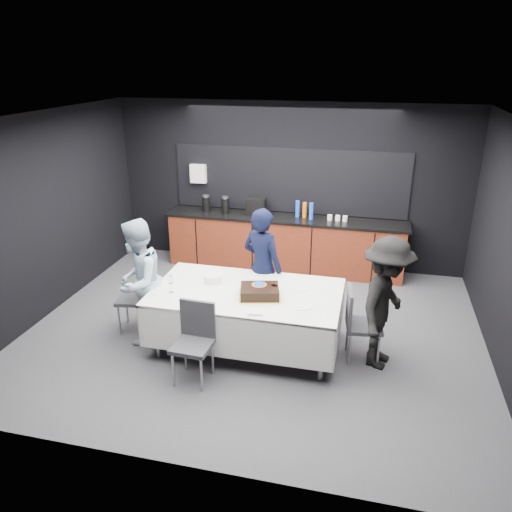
% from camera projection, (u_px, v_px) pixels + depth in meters
% --- Properties ---
extents(ground, '(6.00, 6.00, 0.00)m').
position_uv_depth(ground, '(254.00, 330.00, 6.79)').
color(ground, '#45444A').
rests_on(ground, ground).
extents(room_shell, '(6.04, 5.04, 2.82)m').
position_uv_depth(room_shell, '(254.00, 198.00, 6.09)').
color(room_shell, white).
rests_on(room_shell, ground).
extents(kitchenette, '(4.10, 0.64, 2.05)m').
position_uv_depth(kitchenette, '(284.00, 239.00, 8.59)').
color(kitchenette, '#591D0E').
rests_on(kitchenette, ground).
extents(party_table, '(2.32, 1.32, 0.78)m').
position_uv_depth(party_table, '(247.00, 301.00, 6.19)').
color(party_table, '#99999E').
rests_on(party_table, ground).
extents(cake_assembly, '(0.57, 0.51, 0.16)m').
position_uv_depth(cake_assembly, '(260.00, 291.00, 5.98)').
color(cake_assembly, yellow).
rests_on(cake_assembly, party_table).
extents(plate_stack, '(0.23, 0.23, 0.10)m').
position_uv_depth(plate_stack, '(213.00, 278.00, 6.37)').
color(plate_stack, white).
rests_on(plate_stack, party_table).
extents(loose_plate_near, '(0.21, 0.21, 0.01)m').
position_uv_depth(loose_plate_near, '(200.00, 303.00, 5.84)').
color(loose_plate_near, white).
rests_on(loose_plate_near, party_table).
extents(loose_plate_right_a, '(0.21, 0.21, 0.01)m').
position_uv_depth(loose_plate_right_a, '(300.00, 289.00, 6.19)').
color(loose_plate_right_a, white).
rests_on(loose_plate_right_a, party_table).
extents(loose_plate_right_b, '(0.20, 0.20, 0.01)m').
position_uv_depth(loose_plate_right_b, '(303.00, 307.00, 5.75)').
color(loose_plate_right_b, white).
rests_on(loose_plate_right_b, party_table).
extents(loose_plate_far, '(0.19, 0.19, 0.01)m').
position_uv_depth(loose_plate_far, '(254.00, 277.00, 6.52)').
color(loose_plate_far, white).
rests_on(loose_plate_far, party_table).
extents(fork_pile, '(0.19, 0.14, 0.03)m').
position_uv_depth(fork_pile, '(255.00, 313.00, 5.59)').
color(fork_pile, white).
rests_on(fork_pile, party_table).
extents(champagne_flute, '(0.06, 0.06, 0.22)m').
position_uv_depth(champagne_flute, '(171.00, 281.00, 6.04)').
color(champagne_flute, white).
rests_on(champagne_flute, party_table).
extents(chair_left, '(0.49, 0.49, 0.92)m').
position_uv_depth(chair_left, '(139.00, 293.00, 6.63)').
color(chair_left, '#303035').
rests_on(chair_left, ground).
extents(chair_right, '(0.47, 0.47, 0.92)m').
position_uv_depth(chair_right, '(358.00, 319.00, 5.98)').
color(chair_right, '#303035').
rests_on(chair_right, ground).
extents(chair_near, '(0.44, 0.44, 0.92)m').
position_uv_depth(chair_near, '(195.00, 336.00, 5.62)').
color(chair_near, '#303035').
rests_on(chair_near, ground).
extents(person_center, '(0.71, 0.60, 1.65)m').
position_uv_depth(person_center, '(262.00, 267.00, 6.71)').
color(person_center, black).
rests_on(person_center, ground).
extents(person_left, '(0.64, 0.81, 1.63)m').
position_uv_depth(person_left, '(138.00, 282.00, 6.31)').
color(person_left, '#9EB5C7').
rests_on(person_left, ground).
extents(person_right, '(0.86, 1.17, 1.61)m').
position_uv_depth(person_right, '(385.00, 304.00, 5.77)').
color(person_right, black).
rests_on(person_right, ground).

